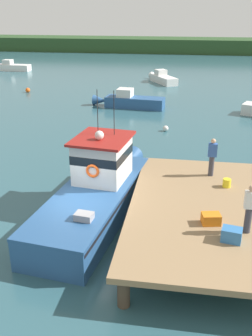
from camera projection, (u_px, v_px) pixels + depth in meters
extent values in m
plane|color=#2D5660|center=(85.00, 225.00, 15.21)|extent=(200.00, 200.00, 0.00)
cylinder|color=#4C3D2D|center=(124.00, 291.00, 10.96)|extent=(0.36, 0.36, 1.00)
cylinder|color=#4C3D2D|center=(152.00, 175.00, 18.44)|extent=(0.36, 0.36, 1.00)
cube|color=#937551|center=(214.00, 209.00, 14.09)|extent=(6.00, 9.00, 0.20)
cube|color=#285184|center=(93.00, 205.00, 15.54)|extent=(3.54, 8.26, 1.10)
cone|color=#285184|center=(128.00, 162.00, 19.87)|extent=(1.33, 1.93, 1.10)
cube|color=black|center=(93.00, 195.00, 15.36)|extent=(3.54, 8.11, 0.12)
cube|color=#285184|center=(93.00, 192.00, 15.30)|extent=(3.58, 8.27, 0.12)
cube|color=silver|center=(103.00, 161.00, 16.04)|extent=(2.18, 2.43, 1.80)
cube|color=black|center=(102.00, 153.00, 15.92)|extent=(2.20, 2.46, 0.36)
cube|color=maroon|center=(102.00, 139.00, 15.68)|extent=(2.45, 2.76, 0.10)
sphere|color=white|center=(99.00, 135.00, 15.33)|extent=(0.36, 0.36, 0.36)
cylinder|color=black|center=(98.00, 112.00, 15.85)|extent=(0.03, 0.03, 1.80)
cylinder|color=black|center=(114.00, 113.00, 15.67)|extent=(0.03, 0.03, 1.80)
cube|color=#939399|center=(84.00, 218.00, 13.16)|extent=(0.65, 0.52, 0.36)
torus|color=orange|center=(50.00, 226.00, 12.93)|extent=(0.63, 0.63, 0.12)
torus|color=#EA5119|center=(92.00, 171.00, 15.04)|extent=(0.55, 0.17, 0.54)
cube|color=orange|center=(211.00, 219.00, 12.92)|extent=(0.67, 0.54, 0.36)
cube|color=#3370B2|center=(232.00, 235.00, 11.95)|extent=(0.68, 0.55, 0.43)
cylinder|color=yellow|center=(227.00, 183.00, 15.55)|extent=(0.32, 0.32, 0.34)
cylinder|color=#383842|center=(248.00, 220.00, 12.34)|extent=(0.22, 0.22, 0.86)
cube|color=white|center=(251.00, 200.00, 12.07)|extent=(0.36, 0.22, 0.56)
sphere|color=tan|center=(252.00, 188.00, 11.92)|extent=(0.20, 0.20, 0.20)
cylinder|color=#383842|center=(211.00, 166.00, 16.50)|extent=(0.22, 0.22, 0.86)
cube|color=#2D56A8|center=(213.00, 150.00, 16.23)|extent=(0.36, 0.22, 0.56)
sphere|color=tan|center=(213.00, 141.00, 16.08)|extent=(0.20, 0.20, 0.20)
cube|color=white|center=(164.00, 80.00, 42.81)|extent=(3.29, 4.34, 0.77)
cone|color=white|center=(153.00, 76.00, 45.09)|extent=(1.20, 1.30, 0.77)
cube|color=silver|center=(161.00, 72.00, 43.19)|extent=(1.46, 1.46, 0.58)
cube|color=white|center=(14.00, 68.00, 51.03)|extent=(4.35, 1.53, 0.78)
cube|color=silver|center=(8.00, 62.00, 50.91)|extent=(1.11, 1.13, 0.59)
cube|color=#285184|center=(135.00, 102.00, 32.51)|extent=(4.95, 2.03, 0.88)
cone|color=#285184|center=(100.00, 100.00, 33.23)|extent=(1.29, 1.00, 0.88)
cube|color=silver|center=(125.00, 93.00, 32.42)|extent=(1.33, 1.35, 0.66)
sphere|color=#EA5B19|center=(28.00, 90.00, 38.28)|extent=(0.45, 0.45, 0.45)
sphere|color=silver|center=(166.00, 128.00, 26.51)|extent=(0.38, 0.38, 0.38)
sphere|color=red|center=(153.00, 103.00, 33.61)|extent=(0.35, 0.35, 0.35)
cube|color=#284723|center=(171.00, 45.00, 71.32)|extent=(120.00, 8.00, 2.40)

